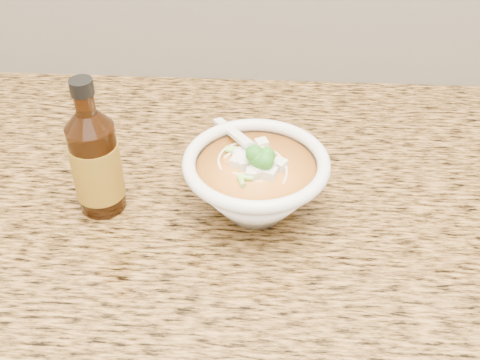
{
  "coord_description": "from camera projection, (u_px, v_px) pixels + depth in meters",
  "views": [
    {
      "loc": [
        -0.02,
        1.06,
        1.42
      ],
      "look_at": [
        -0.05,
        1.64,
        0.95
      ],
      "focal_mm": 45.0,
      "sensor_mm": 36.0,
      "label": 1
    }
  ],
  "objects": [
    {
      "name": "counter_slab",
      "position": [
        279.0,
        205.0,
        0.82
      ],
      "size": [
        4.0,
        0.68,
        0.04
      ],
      "primitive_type": "cube",
      "color": "olive",
      "rests_on": "cabinet"
    },
    {
      "name": "soup_bowl",
      "position": [
        256.0,
        183.0,
        0.76
      ],
      "size": [
        0.18,
        0.2,
        0.1
      ],
      "rotation": [
        0.0,
        0.0,
        0.05
      ],
      "color": "white",
      "rests_on": "counter_slab"
    },
    {
      "name": "hot_sauce_bottle",
      "position": [
        96.0,
        162.0,
        0.75
      ],
      "size": [
        0.08,
        0.08,
        0.19
      ],
      "rotation": [
        0.0,
        0.0,
        0.28
      ],
      "color": "#371907",
      "rests_on": "counter_slab"
    }
  ]
}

